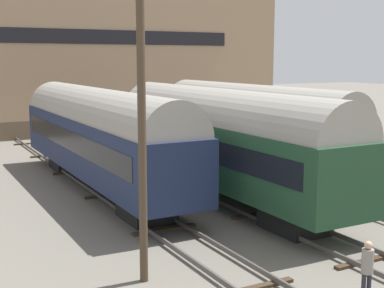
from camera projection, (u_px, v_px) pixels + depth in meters
ground_plane at (305, 236)px, 19.80m from camera, size 200.00×200.00×0.00m
track_left at (203, 252)px, 17.73m from camera, size 2.60×60.00×0.26m
track_middle at (306, 232)px, 19.78m from camera, size 2.60×60.00×0.26m
train_car_grey at (251, 123)px, 30.13m from camera, size 2.92×16.13×5.10m
train_car_navy at (99, 133)px, 26.48m from camera, size 3.11×17.98×5.08m
train_car_green at (220, 137)px, 24.68m from camera, size 3.14×16.79×5.16m
person_worker at (367, 265)px, 14.25m from camera, size 0.32×0.32×1.70m
utility_pole at (142, 107)px, 14.96m from camera, size 1.80×0.24×9.97m
warehouse_building at (63, 47)px, 50.14m from camera, size 39.24×12.96×15.17m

